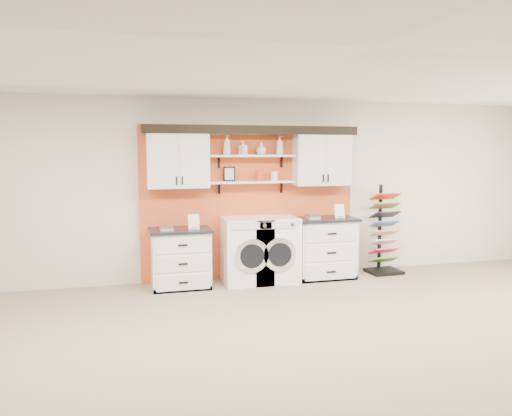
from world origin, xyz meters
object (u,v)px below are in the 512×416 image
object	(u,v)px
base_cabinet_right	(324,248)
dryer	(273,249)
sample_rack	(384,244)
base_cabinet_left	(181,258)
washer	(246,250)

from	to	relation	value
base_cabinet_right	dryer	xyz separation A→B (m)	(-0.84, -0.00, 0.02)
base_cabinet_right	sample_rack	distance (m)	1.07
base_cabinet_left	washer	size ratio (longest dim) A/B	0.89
dryer	sample_rack	world-z (taller)	sample_rack
washer	sample_rack	distance (m)	2.33
base_cabinet_left	sample_rack	bearing A→B (deg)	0.54
washer	sample_rack	bearing A→B (deg)	0.86
base_cabinet_right	dryer	world-z (taller)	dryer
base_cabinet_right	dryer	bearing A→B (deg)	-179.77
washer	sample_rack	size ratio (longest dim) A/B	0.69
base_cabinet_left	sample_rack	xyz separation A→B (m)	(3.33, 0.03, 0.05)
base_cabinet_left	sample_rack	size ratio (longest dim) A/B	0.61
base_cabinet_left	base_cabinet_right	world-z (taller)	base_cabinet_right
washer	dryer	distance (m)	0.42
dryer	washer	bearing A→B (deg)	180.00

